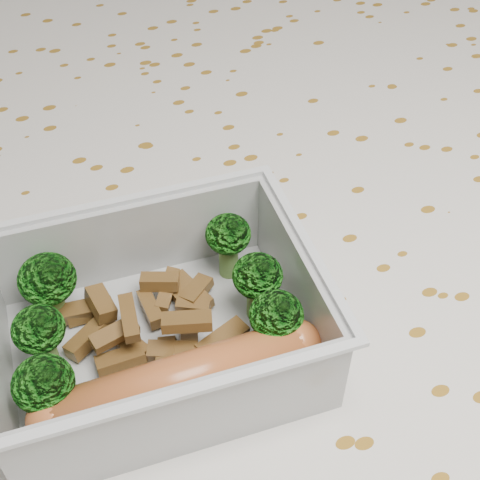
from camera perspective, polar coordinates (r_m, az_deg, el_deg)
name	(u,v)px	position (r m, az deg, el deg)	size (l,w,h in m)	color
dining_table	(224,359)	(0.45, -1.38, -10.11)	(1.40, 0.90, 0.75)	brown
tablecloth	(223,312)	(0.41, -1.50, -6.13)	(1.46, 0.96, 0.19)	silver
lunch_container	(157,331)	(0.33, -7.09, -7.71)	(0.17, 0.14, 0.06)	silver
broccoli_florets	(143,305)	(0.33, -8.24, -5.53)	(0.14, 0.09, 0.04)	#608C3F
meat_pile	(150,320)	(0.35, -7.66, -6.82)	(0.09, 0.07, 0.03)	brown
sausage	(181,380)	(0.31, -5.07, -11.85)	(0.14, 0.03, 0.02)	#AE582A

